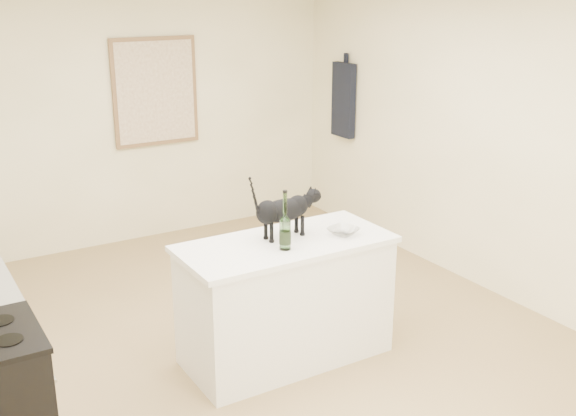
% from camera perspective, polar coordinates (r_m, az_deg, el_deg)
% --- Properties ---
extents(floor, '(5.50, 5.50, 0.00)m').
position_cam_1_polar(floor, '(5.27, -2.29, -11.50)').
color(floor, '#987C50').
rests_on(floor, ground).
extents(wall_back, '(4.50, 0.00, 4.50)m').
position_cam_1_polar(wall_back, '(7.24, -13.14, 7.25)').
color(wall_back, '#FFF1C5').
rests_on(wall_back, ground).
extents(wall_right, '(0.00, 5.50, 5.50)m').
position_cam_1_polar(wall_right, '(6.13, 16.33, 5.12)').
color(wall_right, '#FFF1C5').
rests_on(wall_right, ground).
extents(island_base, '(1.44, 0.67, 0.86)m').
position_cam_1_polar(island_base, '(4.96, -0.20, -7.86)').
color(island_base, white).
rests_on(island_base, floor).
extents(island_top, '(1.50, 0.70, 0.04)m').
position_cam_1_polar(island_top, '(4.78, -0.20, -2.99)').
color(island_top, white).
rests_on(island_top, island_base).
extents(artwork_frame, '(0.90, 0.03, 1.10)m').
position_cam_1_polar(artwork_frame, '(7.27, -10.93, 9.44)').
color(artwork_frame, brown).
rests_on(artwork_frame, wall_back).
extents(artwork_canvas, '(0.82, 0.00, 1.02)m').
position_cam_1_polar(artwork_canvas, '(7.25, -10.88, 9.42)').
color(artwork_canvas, beige).
rests_on(artwork_canvas, wall_back).
extents(hanging_garment, '(0.08, 0.34, 0.80)m').
position_cam_1_polar(hanging_garment, '(7.59, 4.62, 8.91)').
color(hanging_garment, black).
rests_on(hanging_garment, wall_right).
extents(black_cat, '(0.52, 0.17, 0.36)m').
position_cam_1_polar(black_cat, '(4.78, -0.40, -0.44)').
color(black_cat, black).
rests_on(black_cat, island_top).
extents(wine_bottle, '(0.10, 0.10, 0.36)m').
position_cam_1_polar(wine_bottle, '(4.57, -0.24, -1.32)').
color(wine_bottle, '#2F6127').
rests_on(wine_bottle, island_top).
extents(glass_bowl, '(0.26, 0.26, 0.05)m').
position_cam_1_polar(glass_bowl, '(4.90, 4.62, -1.95)').
color(glass_bowl, silver).
rests_on(glass_bowl, island_top).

